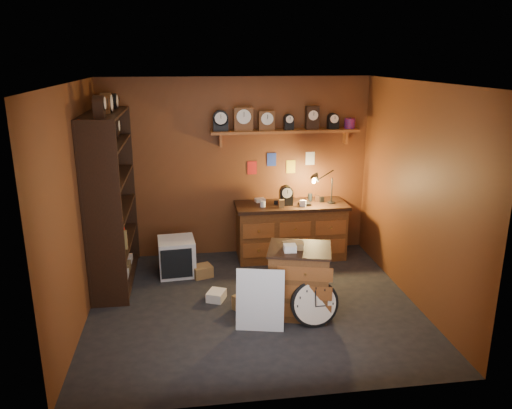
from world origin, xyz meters
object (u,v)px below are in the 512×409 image
Objects in this scene: workbench at (291,227)px; big_round_clock at (315,303)px; shelving_unit at (108,193)px; low_cabinet at (299,278)px.

big_round_clock is at bearing -94.25° from workbench.
workbench is 3.03× the size of big_round_clock.
big_round_clock is at bearing -32.66° from shelving_unit.
big_round_clock is (-0.15, -2.04, -0.20)m from workbench.
big_round_clock is at bearing -54.87° from low_cabinet.
shelving_unit reaches higher than workbench.
workbench is at bearing 10.90° from shelving_unit.
shelving_unit is 2.80× the size of low_cabinet.
workbench reaches higher than low_cabinet.
low_cabinet is (2.30, -1.24, -0.81)m from shelving_unit.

